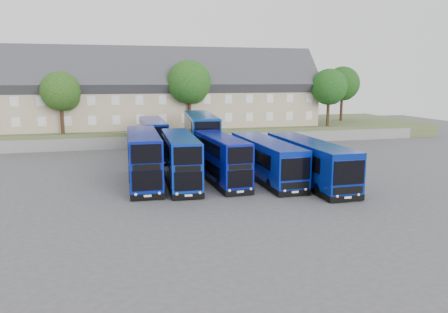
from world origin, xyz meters
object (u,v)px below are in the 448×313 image
dd_front_mid (180,161)px  tree_west (62,93)px  tree_east (330,88)px  tree_far (343,85)px  dd_front_left (143,159)px  coach_east_a (266,160)px  tree_mid (190,84)px

dd_front_mid → tree_west: (-11.30, 21.51, 5.02)m
dd_front_mid → tree_east: bearing=43.3°
tree_far → tree_east: bearing=-130.6°
dd_front_left → tree_east: size_ratio=1.35×
coach_east_a → tree_mid: bearing=96.5°
tree_east → dd_front_mid: bearing=-138.9°
dd_front_mid → tree_west: bearing=120.0°
dd_front_left → dd_front_mid: 3.11m
tree_west → tree_mid: tree_mid is taller
tree_mid → tree_west: bearing=-178.2°
tree_mid → tree_far: size_ratio=1.06×
tree_far → dd_front_left: bearing=-140.6°
tree_east → tree_far: (6.00, 7.00, 0.34)m
coach_east_a → tree_east: tree_east is taller
dd_front_mid → tree_east: size_ratio=1.29×
dd_front_left → coach_east_a: size_ratio=0.86×
dd_front_left → tree_west: 22.80m
tree_mid → coach_east_a: bearing=-82.4°
coach_east_a → dd_front_mid: bearing=-180.0°
dd_front_left → tree_west: bearing=113.2°
coach_east_a → tree_west: (-18.92, 21.36, 5.35)m
dd_front_left → tree_mid: bearing=71.3°
dd_front_mid → coach_east_a: bearing=3.5°
tree_mid → tree_far: bearing=14.0°
dd_front_mid → tree_west: 24.82m
dd_front_left → dd_front_mid: dd_front_left is taller
tree_mid → tree_far: tree_mid is taller
dd_front_mid → tree_mid: tree_mid is taller
dd_front_mid → tree_far: 42.29m
dd_front_mid → tree_west: tree_west is taller
dd_front_mid → tree_far: (30.70, 28.51, 5.70)m
dd_front_mid → tree_far: size_ratio=1.21×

